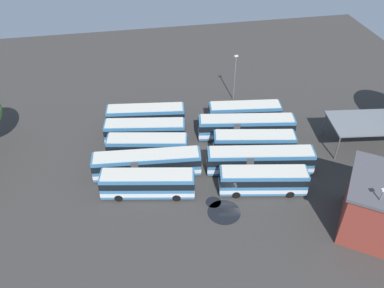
{
  "coord_description": "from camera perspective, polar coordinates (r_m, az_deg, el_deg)",
  "views": [
    {
      "loc": [
        -8.78,
        -41.17,
        34.88
      ],
      "look_at": [
        -1.0,
        0.79,
        1.45
      ],
      "focal_mm": 37.34,
      "sensor_mm": 36.0,
      "label": 1
    }
  ],
  "objects": [
    {
      "name": "bus_row1_slot1",
      "position": [
        51.83,
        9.65,
        -2.29
      ],
      "size": [
        13.84,
        4.6,
        3.35
      ],
      "color": "teal",
      "rests_on": "ground_plane"
    },
    {
      "name": "ground_plane",
      "position": [
        54.68,
        1.18,
        -1.58
      ],
      "size": [
        92.06,
        92.06,
        0.0
      ],
      "primitive_type": "plane",
      "color": "#383533"
    },
    {
      "name": "puddle_centre_drain",
      "position": [
        48.26,
        3.07,
        -8.29
      ],
      "size": [
        1.86,
        1.86,
        0.01
      ],
      "primitive_type": "cylinder",
      "color": "black",
      "rests_on": "ground_plane"
    },
    {
      "name": "bus_row0_slot3",
      "position": [
        56.37,
        -6.71,
        1.8
      ],
      "size": [
        11.44,
        4.17,
        3.35
      ],
      "color": "teal",
      "rests_on": "ground_plane"
    },
    {
      "name": "bus_row1_slot0",
      "position": [
        49.05,
        10.11,
        -5.13
      ],
      "size": [
        10.8,
        4.24,
        3.35
      ],
      "color": "teal",
      "rests_on": "ground_plane"
    },
    {
      "name": "bus_row1_slot4",
      "position": [
        60.29,
        7.5,
        4.4
      ],
      "size": [
        10.86,
        3.73,
        3.35
      ],
      "color": "teal",
      "rests_on": "ground_plane"
    },
    {
      "name": "puddle_between_rows",
      "position": [
        47.25,
        4.59,
        -9.68
      ],
      "size": [
        3.9,
        3.9,
        0.01
      ],
      "primitive_type": "cylinder",
      "color": "black",
      "rests_on": "ground_plane"
    },
    {
      "name": "lamp_post_near_entrance",
      "position": [
        44.45,
        24.48,
        -9.35
      ],
      "size": [
        0.56,
        0.28,
        8.35
      ],
      "color": "slate",
      "rests_on": "ground_plane"
    },
    {
      "name": "maintenance_shelter",
      "position": [
        59.25,
        24.06,
        2.76
      ],
      "size": [
        11.29,
        7.35,
        4.0
      ],
      "color": "slate",
      "rests_on": "ground_plane"
    },
    {
      "name": "bus_row0_slot2",
      "position": [
        53.56,
        -6.36,
        -0.4
      ],
      "size": [
        10.95,
        4.35,
        3.35
      ],
      "color": "teal",
      "rests_on": "ground_plane"
    },
    {
      "name": "lamp_post_mid_lot",
      "position": [
        64.6,
        6.13,
        9.64
      ],
      "size": [
        0.56,
        0.28,
        7.9
      ],
      "color": "slate",
      "rests_on": "ground_plane"
    },
    {
      "name": "bus_row0_slot4",
      "position": [
        59.51,
        -6.59,
        3.98
      ],
      "size": [
        11.59,
        3.82,
        3.35
      ],
      "color": "teal",
      "rests_on": "ground_plane"
    },
    {
      "name": "bus_row1_slot2",
      "position": [
        54.46,
        8.84,
        0.1
      ],
      "size": [
        11.17,
        4.31,
        3.35
      ],
      "color": "teal",
      "rests_on": "ground_plane"
    },
    {
      "name": "bus_row0_slot1",
      "position": [
        50.9,
        -6.51,
        -2.81
      ],
      "size": [
        13.78,
        3.56,
        3.35
      ],
      "color": "teal",
      "rests_on": "ground_plane"
    },
    {
      "name": "bus_row0_slot0",
      "position": [
        48.18,
        -6.35,
        -5.64
      ],
      "size": [
        11.46,
        4.39,
        3.35
      ],
      "color": "teal",
      "rests_on": "ground_plane"
    },
    {
      "name": "bus_row1_slot3",
      "position": [
        57.4,
        7.69,
        2.46
      ],
      "size": [
        13.84,
        4.51,
        3.35
      ],
      "color": "teal",
      "rests_on": "ground_plane"
    }
  ]
}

